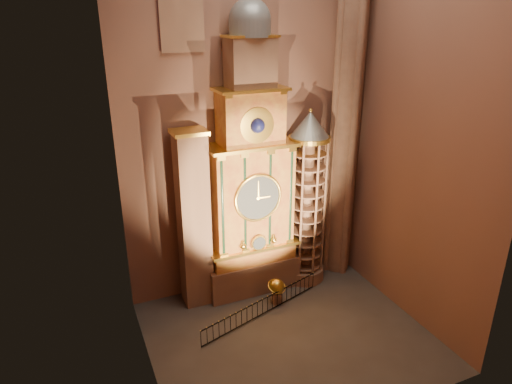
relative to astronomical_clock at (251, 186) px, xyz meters
name	(u,v)px	position (x,y,z in m)	size (l,w,h in m)	color
floor	(288,336)	(0.00, -4.96, -6.68)	(14.00, 14.00, 0.00)	#383330
wall_back	(243,106)	(0.00, 1.04, 4.32)	(22.00, 22.00, 0.00)	#8F5E4D
wall_left	(131,148)	(-7.00, -4.96, 4.32)	(22.00, 22.00, 0.00)	#8F5E4D
wall_right	(421,116)	(7.00, -4.96, 4.32)	(22.00, 22.00, 0.00)	#8F5E4D
astronomical_clock	(251,186)	(0.00, 0.00, 0.00)	(5.60, 2.41, 16.70)	#8C634C
portrait_tower	(194,220)	(-3.40, 0.02, -1.53)	(1.80, 1.60, 10.20)	#8C634C
stair_turret	(307,201)	(3.50, -0.26, -1.41)	(2.50, 2.50, 10.80)	#8C634C
gothic_pier	(347,101)	(6.10, 0.04, 4.32)	(2.04, 2.04, 22.00)	#8C634C
celestial_globe	(277,289)	(0.70, -2.09, -5.75)	(1.28, 1.24, 1.55)	#8C634C
iron_railing	(263,307)	(-0.54, -2.85, -6.13)	(7.88, 2.51, 1.01)	black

